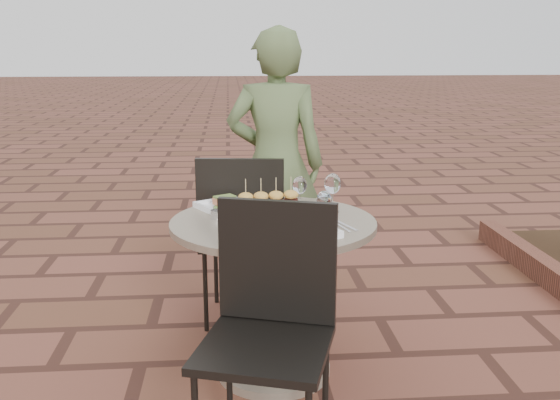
{
  "coord_description": "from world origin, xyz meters",
  "views": [
    {
      "loc": [
        -0.39,
        -2.73,
        1.47
      ],
      "look_at": [
        -0.18,
        -0.11,
        0.82
      ],
      "focal_mm": 40.0,
      "sensor_mm": 36.0,
      "label": 1
    }
  ],
  "objects": [
    {
      "name": "plate_salmon",
      "position": [
        -0.42,
        0.11,
        0.75
      ],
      "size": [
        0.3,
        0.3,
        0.06
      ],
      "rotation": [
        0.0,
        0.0,
        0.53
      ],
      "color": "white",
      "rests_on": "cafe_table"
    },
    {
      "name": "cafe_table",
      "position": [
        -0.21,
        -0.11,
        0.48
      ],
      "size": [
        0.9,
        0.9,
        0.73
      ],
      "color": "gray",
      "rests_on": "ground"
    },
    {
      "name": "wine_glass_far",
      "position": [
        0.07,
        0.01,
        0.86
      ],
      "size": [
        0.08,
        0.08,
        0.18
      ],
      "color": "white",
      "rests_on": "cafe_table"
    },
    {
      "name": "chair_far",
      "position": [
        -0.33,
        0.42,
        0.55
      ],
      "size": [
        0.49,
        0.49,
        0.93
      ],
      "rotation": [
        0.0,
        0.0,
        3.02
      ],
      "color": "black",
      "rests_on": "ground"
    },
    {
      "name": "cutlery_set",
      "position": [
        0.06,
        -0.23,
        0.73
      ],
      "size": [
        0.15,
        0.23,
        0.0
      ],
      "primitive_type": null,
      "rotation": [
        0.0,
        0.0,
        0.29
      ],
      "color": "silver",
      "rests_on": "cafe_table"
    },
    {
      "name": "ground",
      "position": [
        0.0,
        0.0,
        0.0
      ],
      "size": [
        60.0,
        60.0,
        0.0
      ],
      "primitive_type": "plane",
      "color": "brown",
      "rests_on": "ground"
    },
    {
      "name": "wine_glass_right",
      "position": [
        -0.0,
        -0.22,
        0.84
      ],
      "size": [
        0.06,
        0.06,
        0.15
      ],
      "color": "white",
      "rests_on": "cafe_table"
    },
    {
      "name": "wine_glass_mid",
      "position": [
        -0.07,
        0.06,
        0.84
      ],
      "size": [
        0.07,
        0.07,
        0.16
      ],
      "color": "white",
      "rests_on": "cafe_table"
    },
    {
      "name": "plate_sliders",
      "position": [
        -0.22,
        -0.03,
        0.77
      ],
      "size": [
        0.3,
        0.3,
        0.17
      ],
      "rotation": [
        0.0,
        0.0,
        0.15
      ],
      "color": "white",
      "rests_on": "cafe_table"
    },
    {
      "name": "diner",
      "position": [
        -0.12,
        0.88,
        0.79
      ],
      "size": [
        0.62,
        0.44,
        1.58
      ],
      "primitive_type": "imported",
      "rotation": [
        0.0,
        0.0,
        3.03
      ],
      "color": "#4A5D33",
      "rests_on": "ground"
    },
    {
      "name": "steel_ramekin",
      "position": [
        -0.46,
        -0.07,
        0.75
      ],
      "size": [
        0.07,
        0.07,
        0.04
      ],
      "primitive_type": "cylinder",
      "rotation": [
        0.0,
        0.0,
        0.42
      ],
      "color": "silver",
      "rests_on": "cafe_table"
    },
    {
      "name": "plate_tuna",
      "position": [
        -0.12,
        -0.35,
        0.75
      ],
      "size": [
        0.33,
        0.33,
        0.03
      ],
      "rotation": [
        0.0,
        0.0,
        0.54
      ],
      "color": "white",
      "rests_on": "cafe_table"
    },
    {
      "name": "chair_near",
      "position": [
        -0.26,
        -0.66,
        0.55
      ],
      "size": [
        0.55,
        0.55,
        0.93
      ],
      "rotation": [
        0.0,
        0.0,
        -0.3
      ],
      "color": "black",
      "rests_on": "ground"
    }
  ]
}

